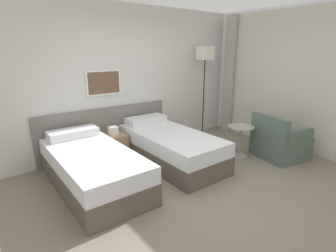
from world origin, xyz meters
The scene contains 9 objects.
ground_plane centered at (0.00, 0.00, 0.00)m, with size 16.00×16.00×0.00m, color slate.
wall_headboard centered at (-0.03, 2.07, 1.30)m, with size 10.00×0.10×2.70m.
wall_window centered at (2.58, -0.12, 1.34)m, with size 0.21×4.54×2.70m.
bed_near_door centered at (-1.18, 1.01, 0.28)m, with size 0.96×2.01×0.67m.
bed_near_window centered at (0.21, 1.01, 0.28)m, with size 0.96×2.01×0.67m.
nightstand centered at (-0.48, 1.75, 0.24)m, with size 0.39×0.42×0.59m.
floor_lamp centered at (1.67, 1.69, 1.71)m, with size 0.28×0.28×1.97m.
side_table centered at (1.39, 0.44, 0.40)m, with size 0.47×0.47×0.57m.
armchair centered at (1.92, -0.02, 0.27)m, with size 0.89×0.92×0.80m.
Camera 1 is at (-2.38, -2.36, 1.88)m, focal length 28.00 mm.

